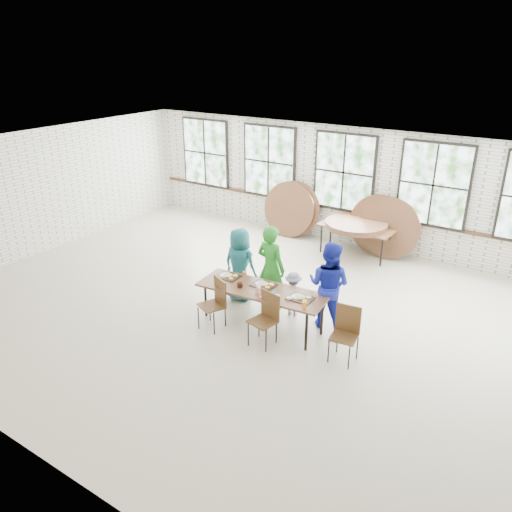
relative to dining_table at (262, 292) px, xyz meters
The scene contains 13 objects.
room 4.82m from the dining_table, 96.51° to the left, with size 12.00×12.00×12.00m.
dining_table is the anchor object (origin of this frame).
chair_near_left 0.85m from the dining_table, 143.55° to the right, with size 0.55×0.54×0.95m.
chair_near_right 0.61m from the dining_table, 49.97° to the right, with size 0.50×0.49×0.95m.
chair_spare 1.73m from the dining_table, ahead, with size 0.47×0.46×0.95m.
adult_teal 1.14m from the dining_table, 145.24° to the left, with size 0.74×0.48×1.52m, color navy.
adult_green 0.71m from the dining_table, 107.94° to the left, with size 0.63×0.41×1.73m, color #217E22.
toddler 0.75m from the dining_table, 65.65° to the left, with size 0.57×0.33×0.89m, color #17143F.
adult_blue 1.22m from the dining_table, 32.59° to the left, with size 0.81×0.63×1.66m, color #1823A8.
storage_table 4.05m from the dining_table, 88.05° to the left, with size 1.83×0.83×0.74m.
tabletop_clutter 0.15m from the dining_table, 16.23° to the right, with size 2.04×0.65×0.11m.
round_tops_stacked 4.05m from the dining_table, 88.05° to the left, with size 1.50×1.50×0.13m.
round_tops_leaning 4.46m from the dining_table, 97.58° to the left, with size 4.27×0.42×1.49m.
Camera 1 is at (4.84, -7.04, 4.86)m, focal length 35.00 mm.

